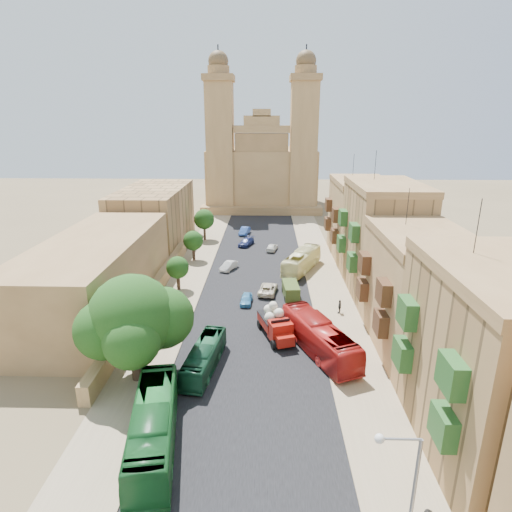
# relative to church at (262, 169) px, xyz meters

# --- Properties ---
(ground) EXTENTS (260.00, 260.00, 0.00)m
(ground) POSITION_rel_church_xyz_m (0.00, -78.61, -9.52)
(ground) COLOR brown
(road_surface) EXTENTS (14.00, 140.00, 0.01)m
(road_surface) POSITION_rel_church_xyz_m (0.00, -48.61, -9.51)
(road_surface) COLOR black
(road_surface) RESTS_ON ground
(sidewalk_east) EXTENTS (5.00, 140.00, 0.01)m
(sidewalk_east) POSITION_rel_church_xyz_m (9.50, -48.61, -9.51)
(sidewalk_east) COLOR #907C5E
(sidewalk_east) RESTS_ON ground
(sidewalk_west) EXTENTS (5.00, 140.00, 0.01)m
(sidewalk_west) POSITION_rel_church_xyz_m (-9.50, -48.61, -9.51)
(sidewalk_west) COLOR #907C5E
(sidewalk_west) RESTS_ON ground
(kerb_east) EXTENTS (0.25, 140.00, 0.12)m
(kerb_east) POSITION_rel_church_xyz_m (7.00, -48.61, -9.46)
(kerb_east) COLOR #907C5E
(kerb_east) RESTS_ON ground
(kerb_west) EXTENTS (0.25, 140.00, 0.12)m
(kerb_west) POSITION_rel_church_xyz_m (-7.00, -48.61, -9.46)
(kerb_west) COLOR #907C5E
(kerb_west) RESTS_ON ground
(townhouse_a) EXTENTS (9.00, 14.00, 16.40)m
(townhouse_a) POSITION_rel_church_xyz_m (15.95, -81.61, -3.11)
(townhouse_a) COLOR #A47B4A
(townhouse_a) RESTS_ON ground
(townhouse_b) EXTENTS (9.00, 14.00, 14.90)m
(townhouse_b) POSITION_rel_church_xyz_m (15.95, -67.61, -3.86)
(townhouse_b) COLOR #9A7445
(townhouse_b) RESTS_ON ground
(townhouse_c) EXTENTS (9.00, 14.00, 17.40)m
(townhouse_c) POSITION_rel_church_xyz_m (15.95, -53.61, -2.61)
(townhouse_c) COLOR #A47B4A
(townhouse_c) RESTS_ON ground
(townhouse_d) EXTENTS (9.00, 14.00, 15.90)m
(townhouse_d) POSITION_rel_church_xyz_m (15.95, -39.61, -3.36)
(townhouse_d) COLOR #9A7445
(townhouse_d) RESTS_ON ground
(west_wall) EXTENTS (1.00, 40.00, 1.80)m
(west_wall) POSITION_rel_church_xyz_m (-12.50, -58.61, -8.62)
(west_wall) COLOR #9A7445
(west_wall) RESTS_ON ground
(west_building_low) EXTENTS (10.00, 28.00, 8.40)m
(west_building_low) POSITION_rel_church_xyz_m (-18.00, -60.61, -5.32)
(west_building_low) COLOR olive
(west_building_low) RESTS_ON ground
(west_building_mid) EXTENTS (10.00, 22.00, 10.00)m
(west_building_mid) POSITION_rel_church_xyz_m (-18.00, -34.61, -4.52)
(west_building_mid) COLOR #A47B4A
(west_building_mid) RESTS_ON ground
(church) EXTENTS (28.00, 22.50, 36.30)m
(church) POSITION_rel_church_xyz_m (0.00, 0.00, 0.00)
(church) COLOR #9A7445
(church) RESTS_ON ground
(ficus_tree) EXTENTS (9.34, 8.59, 9.34)m
(ficus_tree) POSITION_rel_church_xyz_m (-9.42, -74.61, -3.99)
(ficus_tree) COLOR #38271C
(ficus_tree) RESTS_ON ground
(street_tree_a) EXTENTS (3.12, 3.12, 4.80)m
(street_tree_a) POSITION_rel_church_xyz_m (-10.00, -66.61, -6.30)
(street_tree_a) COLOR #38271C
(street_tree_a) RESTS_ON ground
(street_tree_b) EXTENTS (2.90, 2.90, 4.46)m
(street_tree_b) POSITION_rel_church_xyz_m (-10.00, -54.61, -6.54)
(street_tree_b) COLOR #38271C
(street_tree_b) RESTS_ON ground
(street_tree_c) EXTENTS (3.08, 3.08, 4.73)m
(street_tree_c) POSITION_rel_church_xyz_m (-10.00, -42.61, -6.35)
(street_tree_c) COLOR #38271C
(street_tree_c) RESTS_ON ground
(street_tree_d) EXTENTS (3.67, 3.67, 5.64)m
(street_tree_d) POSITION_rel_church_xyz_m (-10.00, -30.61, -5.74)
(street_tree_d) COLOR #38271C
(street_tree_d) RESTS_ON ground
(streetlamp) EXTENTS (2.11, 0.44, 8.22)m
(streetlamp) POSITION_rel_church_xyz_m (7.72, -90.61, -4.31)
(streetlamp) COLOR gray
(streetlamp) RESTS_ON ground
(red_truck) EXTENTS (3.96, 6.35, 3.51)m
(red_truck) POSITION_rel_church_xyz_m (2.40, -66.97, -7.97)
(red_truck) COLOR #9C150C
(red_truck) RESTS_ON ground
(olive_pickup) EXTENTS (2.15, 4.24, 1.70)m
(olive_pickup) POSITION_rel_church_xyz_m (4.43, -56.58, -8.69)
(olive_pickup) COLOR #3B4F1D
(olive_pickup) RESTS_ON ground
(bus_green_south) EXTENTS (4.52, 11.74, 3.19)m
(bus_green_south) POSITION_rel_church_xyz_m (-6.05, -82.38, -7.92)
(bus_green_south) COLOR #1A6228
(bus_green_south) RESTS_ON ground
(bus_green_north) EXTENTS (3.15, 8.77, 2.39)m
(bus_green_north) POSITION_rel_church_xyz_m (-4.00, -72.99, -8.32)
(bus_green_north) COLOR #184B2F
(bus_green_north) RESTS_ON ground
(bus_red_east) EXTENTS (6.91, 11.58, 3.19)m
(bus_red_east) POSITION_rel_church_xyz_m (6.41, -69.83, -7.92)
(bus_red_east) COLOR #B01C19
(bus_red_east) RESTS_ON ground
(bus_cream_east) EXTENTS (6.53, 10.71, 2.96)m
(bus_cream_east) POSITION_rel_church_xyz_m (6.50, -46.85, -8.04)
(bus_cream_east) COLOR #F1EAA6
(bus_cream_east) RESTS_ON ground
(car_blue_a) EXTENTS (1.53, 3.38, 1.13)m
(car_blue_a) POSITION_rel_church_xyz_m (-1.00, -58.84, -8.95)
(car_blue_a) COLOR #3B89BF
(car_blue_a) RESTS_ON ground
(car_white_a) EXTENTS (2.64, 3.88, 1.21)m
(car_white_a) POSITION_rel_church_xyz_m (-4.16, -46.90, -8.91)
(car_white_a) COLOR silver
(car_white_a) RESTS_ON ground
(car_cream) EXTENTS (2.72, 4.74, 1.25)m
(car_cream) POSITION_rel_church_xyz_m (1.60, -55.65, -8.89)
(car_cream) COLOR beige
(car_cream) RESTS_ON ground
(car_dkblue) EXTENTS (3.08, 4.67, 1.26)m
(car_dkblue) POSITION_rel_church_xyz_m (-2.21, -34.28, -8.89)
(car_dkblue) COLOR #182150
(car_dkblue) RESTS_ON ground
(car_white_b) EXTENTS (2.21, 3.84, 1.23)m
(car_white_b) POSITION_rel_church_xyz_m (2.26, -37.21, -8.90)
(car_white_b) COLOR silver
(car_white_b) RESTS_ON ground
(car_blue_b) EXTENTS (2.16, 4.31, 1.36)m
(car_blue_b) POSITION_rel_church_xyz_m (-2.91, -26.76, -8.84)
(car_blue_b) COLOR #3055A6
(car_blue_b) RESTS_ON ground
(pedestrian_a) EXTENTS (0.78, 0.63, 1.86)m
(pedestrian_a) POSITION_rel_church_xyz_m (8.91, -70.12, -8.58)
(pedestrian_a) COLOR #2B252E
(pedestrian_a) RESTS_ON ground
(pedestrian_c) EXTENTS (0.71, 1.02, 1.61)m
(pedestrian_c) POSITION_rel_church_xyz_m (9.76, -61.21, -8.71)
(pedestrian_c) COLOR #323234
(pedestrian_c) RESTS_ON ground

